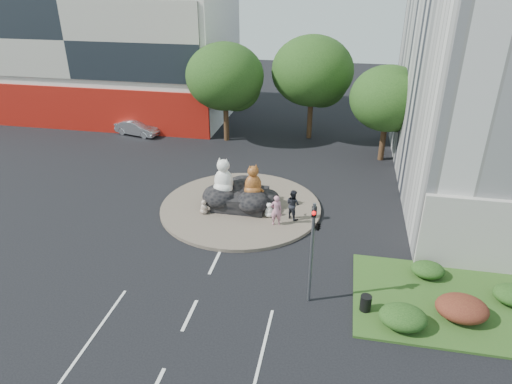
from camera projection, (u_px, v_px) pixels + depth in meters
ground at (190, 315)px, 19.89m from camera, size 120.00×120.00×0.00m
roundabout_island at (241, 207)px, 28.63m from camera, size 10.00×10.00×0.20m
rock_plinth at (241, 199)px, 28.39m from camera, size 3.20×2.60×0.90m
shophouse_block at (102, 51)px, 44.78m from camera, size 25.20×12.30×17.40m
grass_verge at (467, 305)px, 20.42m from camera, size 10.00×6.00×0.12m
tree_left at (226, 80)px, 37.62m from camera, size 6.46×6.46×8.27m
tree_mid at (313, 74)px, 38.03m from camera, size 6.84×6.84×8.76m
tree_right at (389, 101)px, 33.88m from camera, size 5.70×5.70×7.30m
hedge_near_green at (403, 317)px, 18.96m from camera, size 2.00×1.60×0.90m
hedge_red at (462, 308)px, 19.38m from camera, size 2.20×1.76×0.99m
hedge_back_green at (428, 270)px, 22.08m from camera, size 1.60×1.28×0.72m
traffic_light at (315, 233)px, 19.15m from camera, size 0.44×1.24×5.00m
street_lamp at (481, 170)px, 22.67m from camera, size 2.34×0.22×8.06m
cat_white at (224, 175)px, 27.74m from camera, size 1.51×1.35×2.28m
cat_tabby at (253, 180)px, 27.56m from camera, size 1.53×1.48×1.96m
kitten_calico at (204, 206)px, 27.52m from camera, size 0.72×0.71×0.91m
kitten_white at (269, 209)px, 27.17m from camera, size 0.65×0.59×0.92m
pedestrian_pink at (276, 210)px, 26.11m from camera, size 0.77×0.61×1.85m
pedestrian_dark at (293, 204)px, 26.76m from camera, size 1.13×1.09×1.84m
parked_car at (137, 128)px, 40.81m from camera, size 4.31×2.32×1.35m
litter_bin at (366, 303)px, 19.89m from camera, size 0.62×0.62×0.73m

